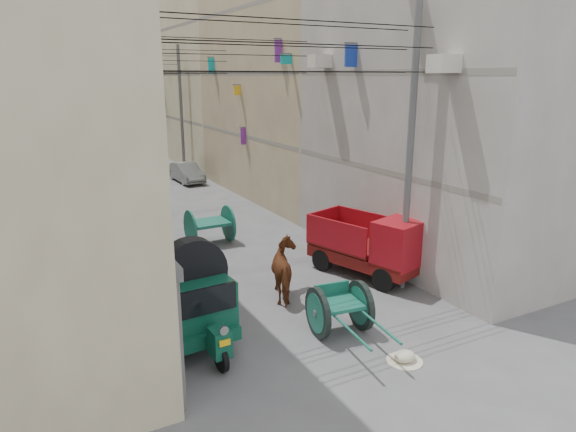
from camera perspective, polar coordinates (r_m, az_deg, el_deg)
building_row_right at (r=41.61m, az=-8.46°, el=15.65°), size 8.00×62.00×14.00m
end_cap_building at (r=71.28m, az=-23.83°, el=14.39°), size 22.00×10.00×13.00m
shutters_left at (r=16.22m, az=-19.01°, el=-2.06°), size 0.18×14.40×2.88m
signboards at (r=27.50m, az=-15.20°, el=9.21°), size 8.22×40.52×5.67m
ac_units at (r=16.06m, az=10.19°, el=19.83°), size 0.70×6.55×3.35m
utility_poles at (r=22.95m, az=-12.58°, el=9.70°), size 7.40×22.20×8.00m
overhead_cables at (r=20.37m, az=-10.96°, el=16.91°), size 7.40×22.52×1.12m
auto_rickshaw at (r=12.19m, az=-10.42°, el=-8.90°), size 1.73×2.84×1.97m
tonga_cart at (r=12.73m, az=5.75°, el=-10.14°), size 1.42×2.86×1.25m
mini_truck at (r=16.06m, az=9.84°, el=-3.57°), size 2.61×3.91×2.02m
second_cart at (r=19.35m, az=-8.71°, el=-0.97°), size 1.59×1.41×1.39m
feed_sack at (r=12.02m, az=12.85°, el=-14.96°), size 0.50×0.40×0.25m
horse at (r=14.55m, az=-0.10°, el=-6.06°), size 1.39×2.07×1.60m
distant_car_white at (r=31.03m, az=-21.15°, el=4.17°), size 2.38×4.08×1.31m
distant_car_grey at (r=31.10m, az=-11.22°, el=4.78°), size 1.35×3.51×1.14m
distant_car_green at (r=40.75m, az=-18.95°, el=6.72°), size 2.26×4.29×1.19m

